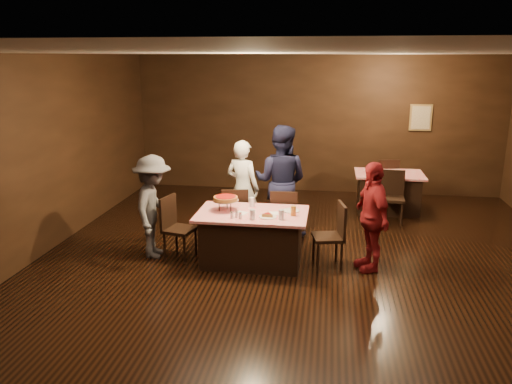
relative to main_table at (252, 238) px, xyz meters
The scene contains 23 objects.
room 2.05m from the main_table, 43.84° to the right, with size 10.00×10.04×3.02m.
main_table is the anchor object (origin of this frame).
back_table 3.66m from the main_table, 52.22° to the left, with size 1.30×0.90×0.77m, color red.
chair_far_left 0.85m from the main_table, 118.07° to the left, with size 0.42×0.42×0.95m, color black.
chair_far_right 0.85m from the main_table, 61.93° to the left, with size 0.42×0.42×0.95m, color black.
chair_end_left 1.10m from the main_table, behind, with size 0.42×0.42×0.95m, color black.
chair_end_right 1.10m from the main_table, ahead, with size 0.42×0.42×0.95m, color black.
chair_back_near 3.13m from the main_table, 44.35° to the left, with size 0.42×0.42×0.95m, color black.
chair_back_far 4.15m from the main_table, 57.30° to the left, with size 0.42×0.42×0.95m, color black.
diner_white_jacket 1.29m from the main_table, 106.50° to the left, with size 0.60×0.39×1.64m, color white.
diner_navy_hoodie 1.39m from the main_table, 76.87° to the left, with size 0.92×0.71×1.89m, color #161834.
diner_grey_knit 1.56m from the main_table, behind, with size 1.01×0.58×1.56m, color #4F4F53.
diner_red_shirt 1.74m from the main_table, ahead, with size 0.92×0.38×1.57m, color maroon.
pizza_stand 0.70m from the main_table, behind, with size 0.38×0.38×0.22m.
plate_with_slice 0.51m from the main_table, 35.75° to the right, with size 0.25×0.25×0.06m.
plate_empty 0.69m from the main_table, 15.26° to the left, with size 0.25×0.25×0.01m, color white.
glass_front_left 0.55m from the main_table, 80.54° to the right, with size 0.08×0.08×0.14m, color silver.
glass_front_right 0.69m from the main_table, 29.05° to the right, with size 0.08×0.08×0.14m, color silver.
glass_amber 0.75m from the main_table, ahead, with size 0.08×0.08×0.14m, color #BF7F26.
glass_back 0.55m from the main_table, 99.46° to the left, with size 0.08×0.08×0.14m, color silver.
condiments 0.55m from the main_table, 122.43° to the right, with size 0.17×0.10×0.09m.
napkin_center 0.49m from the main_table, ahead, with size 0.16×0.16×0.01m, color white.
napkin_left 0.42m from the main_table, 161.57° to the right, with size 0.16×0.16×0.01m, color white.
Camera 1 is at (0.32, -6.06, 2.96)m, focal length 35.00 mm.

